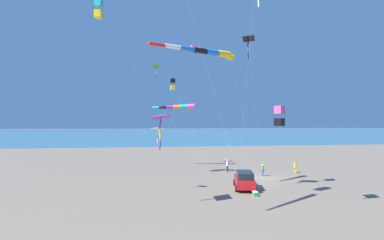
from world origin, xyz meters
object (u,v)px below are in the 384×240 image
object	(u,v)px
kite_box_rainbow_low_near	(98,9)
kite_delta_teal_far_right	(158,129)
kite_windsock_black_fish_shape	(179,107)
kite_windsock_blue_topmost	(219,54)
cooler_box	(255,194)
kite_windsock_magenta_far_left	(204,51)
kite_box_striped_overhead	(279,116)
parked_car	(244,180)
kite_delta_green_low_center	(248,39)
kite_delta_yellow_midlevel	(156,67)
person_adult_flyer	(227,164)
person_child_grey_jacket	(295,166)
kite_delta_orange_high_right	(161,118)
person_child_green_jacket	(263,169)
kite_box_checkered_midright	(173,84)

from	to	relation	value
kite_box_rainbow_low_near	kite_delta_teal_far_right	world-z (taller)	kite_box_rainbow_low_near
kite_windsock_black_fish_shape	kite_windsock_blue_topmost	world-z (taller)	kite_windsock_blue_topmost
cooler_box	kite_windsock_magenta_far_left	bearing A→B (deg)	-47.67
kite_box_striped_overhead	kite_windsock_magenta_far_left	bearing A→B (deg)	-59.35
parked_car	kite_box_rainbow_low_near	size ratio (longest dim) A/B	0.22
parked_car	kite_box_striped_overhead	size ratio (longest dim) A/B	0.43
kite_delta_green_low_center	kite_delta_yellow_midlevel	xyz separation A→B (m)	(-8.66, -9.12, -1.21)
person_adult_flyer	kite_windsock_black_fish_shape	size ratio (longest dim) A/B	0.13
person_child_grey_jacket	kite_delta_orange_high_right	world-z (taller)	kite_delta_orange_high_right
person_child_grey_jacket	kite_box_striped_overhead	size ratio (longest dim) A/B	0.15
kite_windsock_magenta_far_left	kite_windsock_black_fish_shape	bearing A→B (deg)	-179.90
person_child_green_jacket	kite_box_striped_overhead	xyz separation A→B (m)	(9.49, -2.26, 6.67)
kite_delta_green_low_center	kite_windsock_black_fish_shape	size ratio (longest dim) A/B	1.11
parked_car	kite_box_striped_overhead	bearing A→B (deg)	34.44
kite_box_checkered_midright	kite_delta_teal_far_right	size ratio (longest dim) A/B	1.12
cooler_box	kite_box_striped_overhead	bearing A→B (deg)	74.99
kite_box_checkered_midright	kite_box_striped_overhead	size ratio (longest dim) A/B	1.31
parked_car	kite_delta_green_low_center	size ratio (longest dim) A/B	0.29
cooler_box	kite_delta_green_low_center	xyz separation A→B (m)	(-1.06, -0.28, 15.07)
kite_box_rainbow_low_near	kite_delta_teal_far_right	xyz separation A→B (m)	(5.12, 6.93, -13.93)
cooler_box	kite_box_rainbow_low_near	size ratio (longest dim) A/B	0.03
cooler_box	kite_delta_orange_high_right	xyz separation A→B (m)	(2.32, -8.97, 7.18)
kite_windsock_magenta_far_left	kite_box_striped_overhead	world-z (taller)	kite_windsock_magenta_far_left
cooler_box	kite_box_rainbow_low_near	bearing A→B (deg)	-115.33
person_adult_flyer	kite_box_checkered_midright	distance (m)	15.42
parked_car	kite_delta_teal_far_right	distance (m)	10.55
person_child_green_jacket	kite_windsock_blue_topmost	bearing A→B (deg)	-51.00
kite_box_checkered_midright	kite_windsock_magenta_far_left	xyz separation A→B (m)	(23.78, 0.96, -1.07)
kite_delta_green_low_center	kite_windsock_black_fish_shape	bearing A→B (deg)	-160.66
kite_box_rainbow_low_near	kite_delta_teal_far_right	bearing A→B (deg)	53.56
kite_delta_green_low_center	kite_delta_yellow_midlevel	size ratio (longest dim) A/B	1.09
kite_delta_teal_far_right	kite_windsock_magenta_far_left	world-z (taller)	kite_windsock_magenta_far_left
parked_car	kite_delta_green_low_center	world-z (taller)	kite_delta_green_low_center
person_child_grey_jacket	kite_windsock_blue_topmost	distance (m)	19.82
cooler_box	kite_delta_teal_far_right	xyz separation A→B (m)	(-2.52, -9.20, 6.15)
person_adult_flyer	person_child_grey_jacket	bearing A→B (deg)	75.98
cooler_box	kite_box_striped_overhead	size ratio (longest dim) A/B	0.06
kite_box_rainbow_low_near	kite_windsock_magenta_far_left	distance (m)	18.44
parked_car	kite_windsock_magenta_far_left	world-z (taller)	kite_windsock_magenta_far_left
person_child_green_jacket	kite_delta_yellow_midlevel	world-z (taller)	kite_delta_yellow_midlevel
kite_box_rainbow_low_near	kite_delta_green_low_center	distance (m)	17.88
kite_delta_yellow_midlevel	cooler_box	bearing A→B (deg)	44.04
kite_windsock_black_fish_shape	person_adult_flyer	bearing A→B (deg)	57.03
parked_car	kite_windsock_blue_topmost	xyz separation A→B (m)	(-0.27, -2.67, 13.30)
kite_windsock_magenta_far_left	kite_box_checkered_midright	bearing A→B (deg)	-177.68
kite_box_rainbow_low_near	kite_windsock_blue_topmost	bearing A→B (deg)	71.02
person_child_green_jacket	kite_windsock_magenta_far_left	size ratio (longest dim) A/B	0.13
kite_box_rainbow_low_near	kite_box_checkered_midright	world-z (taller)	kite_box_rainbow_low_near
cooler_box	person_adult_flyer	size ratio (longest dim) A/B	0.34
kite_delta_yellow_midlevel	kite_windsock_blue_topmost	xyz separation A→B (m)	(6.67, 6.59, 0.19)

